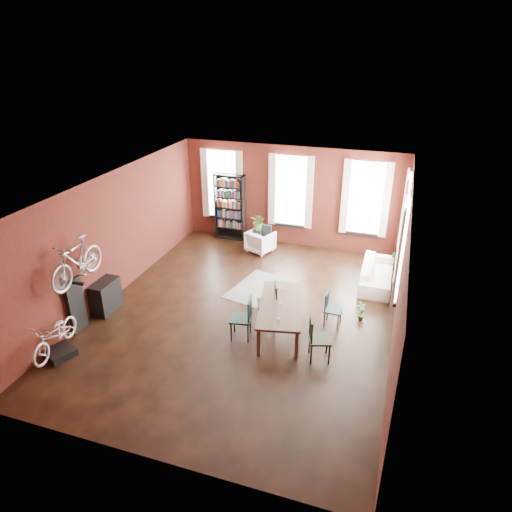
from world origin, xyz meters
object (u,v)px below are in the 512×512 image
at_px(dining_chair_c, 320,339).
at_px(white_armchair, 260,240).
at_px(dining_chair_a, 241,318).
at_px(dining_chair_d, 333,309).
at_px(dining_chair_b, 267,303).
at_px(bike_trainer, 60,353).
at_px(bicycle_floor, 52,321).
at_px(cream_sofa, 378,270).
at_px(bookshelf, 230,207).
at_px(plant_stand, 258,238).
at_px(dining_table, 281,317).
at_px(console_table, 106,296).

bearing_deg(dining_chair_c, white_armchair, 13.04).
bearing_deg(dining_chair_a, dining_chair_d, 111.17).
relative_size(dining_chair_b, bike_trainer, 1.84).
bearing_deg(bicycle_floor, dining_chair_a, 21.96).
xyz_separation_m(cream_sofa, bicycle_floor, (-6.13, -5.39, 0.49)).
distance_m(bookshelf, plant_stand, 1.46).
height_order(dining_table, dining_chair_b, dining_chair_b).
xyz_separation_m(dining_chair_b, plant_stand, (-1.50, 3.98, -0.18)).
bearing_deg(dining_chair_c, plant_stand, 13.03).
xyz_separation_m(dining_chair_d, plant_stand, (-3.00, 3.64, -0.10)).
height_order(cream_sofa, plant_stand, cream_sofa).
relative_size(dining_chair_c, plant_stand, 1.53).
bearing_deg(console_table, white_armchair, 60.31).
bearing_deg(bookshelf, cream_sofa, -18.95).
bearing_deg(dining_chair_c, dining_chair_a, 65.89).
height_order(dining_chair_b, console_table, dining_chair_b).
distance_m(dining_chair_d, bike_trainer, 6.09).
relative_size(cream_sofa, bike_trainer, 3.80).
relative_size(dining_chair_b, bookshelf, 0.46).
bearing_deg(dining_chair_d, dining_table, 121.42).
xyz_separation_m(bookshelf, console_table, (-1.28, -5.20, -0.70)).
height_order(dining_chair_d, bookshelf, bookshelf).
relative_size(bike_trainer, plant_stand, 0.84).
xyz_separation_m(dining_table, bicycle_floor, (-4.21, -2.39, 0.54)).
bearing_deg(dining_chair_d, plant_stand, 42.59).
xyz_separation_m(cream_sofa, bike_trainer, (-6.12, -5.38, -0.33)).
relative_size(white_armchair, console_table, 0.94).
distance_m(dining_chair_c, bike_trainer, 5.51).
bearing_deg(console_table, bookshelf, 76.17).
bearing_deg(dining_table, dining_chair_d, 16.88).
xyz_separation_m(dining_table, dining_chair_a, (-0.77, -0.53, 0.15)).
xyz_separation_m(dining_chair_d, bike_trainer, (-5.31, -2.97, -0.34)).
bearing_deg(dining_table, dining_chair_a, -157.00).
height_order(dining_chair_c, cream_sofa, dining_chair_c).
height_order(dining_chair_d, bike_trainer, dining_chair_d).
xyz_separation_m(dining_chair_a, cream_sofa, (2.69, 3.53, -0.09)).
bearing_deg(bike_trainer, plant_stand, 70.71).
distance_m(plant_stand, bicycle_floor, 7.03).
height_order(dining_table, console_table, console_table).
height_order(bike_trainer, bicycle_floor, bicycle_floor).
distance_m(bike_trainer, bicycle_floor, 0.82).
bearing_deg(bicycle_floor, dining_table, 23.13).
xyz_separation_m(dining_table, cream_sofa, (1.92, 3.00, 0.05)).
bearing_deg(white_armchair, cream_sofa, -173.49).
height_order(dining_chair_b, plant_stand, dining_chair_b).
height_order(cream_sofa, bike_trainer, cream_sofa).
relative_size(plant_stand, bicycle_floor, 0.44).
relative_size(dining_table, bike_trainer, 3.82).
relative_size(dining_chair_b, cream_sofa, 0.48).
height_order(console_table, plant_stand, console_table).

